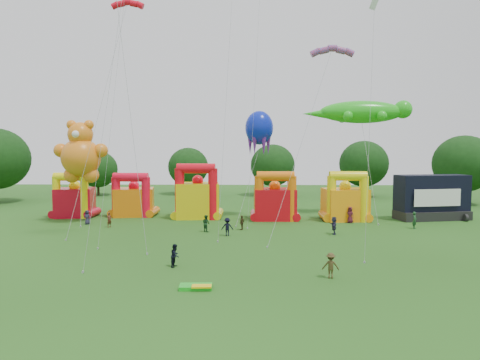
{
  "coord_description": "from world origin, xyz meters",
  "views": [
    {
      "loc": [
        3.95,
        -24.84,
        8.51
      ],
      "look_at": [
        2.81,
        18.0,
        5.51
      ],
      "focal_mm": 32.0,
      "sensor_mm": 36.0,
      "label": 1
    }
  ],
  "objects_px": {
    "spectator_0": "(87,217)",
    "spectator_4": "(242,223)",
    "stage_trailer": "(432,198)",
    "bouncy_castle_2": "(198,197)",
    "octopus_kite": "(251,171)",
    "teddy_bear_kite": "(81,160)",
    "bouncy_castle_0": "(74,200)",
    "gecko_kite": "(363,122)"
  },
  "relations": [
    {
      "from": "spectator_0",
      "to": "spectator_4",
      "type": "xyz_separation_m",
      "value": [
        17.84,
        -2.93,
        -0.04
      ]
    },
    {
      "from": "spectator_0",
      "to": "spectator_4",
      "type": "bearing_deg",
      "value": 0.14
    },
    {
      "from": "spectator_0",
      "to": "stage_trailer",
      "type": "bearing_deg",
      "value": 16.09
    },
    {
      "from": "bouncy_castle_2",
      "to": "octopus_kite",
      "type": "distance_m",
      "value": 7.66
    },
    {
      "from": "bouncy_castle_2",
      "to": "teddy_bear_kite",
      "type": "xyz_separation_m",
      "value": [
        -13.11,
        -3.81,
        4.74
      ]
    },
    {
      "from": "stage_trailer",
      "to": "spectator_0",
      "type": "height_order",
      "value": "stage_trailer"
    },
    {
      "from": "bouncy_castle_0",
      "to": "spectator_0",
      "type": "xyz_separation_m",
      "value": [
        3.73,
        -5.4,
        -1.38
      ]
    },
    {
      "from": "gecko_kite",
      "to": "octopus_kite",
      "type": "distance_m",
      "value": 16.16
    },
    {
      "from": "stage_trailer",
      "to": "teddy_bear_kite",
      "type": "relative_size",
      "value": 0.76
    },
    {
      "from": "bouncy_castle_0",
      "to": "stage_trailer",
      "type": "relative_size",
      "value": 0.62
    },
    {
      "from": "bouncy_castle_0",
      "to": "octopus_kite",
      "type": "bearing_deg",
      "value": -4.99
    },
    {
      "from": "gecko_kite",
      "to": "spectator_0",
      "type": "height_order",
      "value": "gecko_kite"
    },
    {
      "from": "stage_trailer",
      "to": "spectator_4",
      "type": "distance_m",
      "value": 24.51
    },
    {
      "from": "gecko_kite",
      "to": "spectator_4",
      "type": "relative_size",
      "value": 9.6
    },
    {
      "from": "gecko_kite",
      "to": "bouncy_castle_0",
      "type": "bearing_deg",
      "value": -176.58
    },
    {
      "from": "bouncy_castle_0",
      "to": "teddy_bear_kite",
      "type": "height_order",
      "value": "teddy_bear_kite"
    },
    {
      "from": "bouncy_castle_0",
      "to": "bouncy_castle_2",
      "type": "xyz_separation_m",
      "value": [
        15.82,
        -0.42,
        0.41
      ]
    },
    {
      "from": "bouncy_castle_2",
      "to": "spectator_4",
      "type": "relative_size",
      "value": 4.39
    },
    {
      "from": "stage_trailer",
      "to": "spectator_0",
      "type": "xyz_separation_m",
      "value": [
        -41.03,
        -4.76,
        -1.85
      ]
    },
    {
      "from": "stage_trailer",
      "to": "bouncy_castle_2",
      "type": "bearing_deg",
      "value": 179.57
    },
    {
      "from": "gecko_kite",
      "to": "spectator_0",
      "type": "relative_size",
      "value": 9.18
    },
    {
      "from": "gecko_kite",
      "to": "spectator_4",
      "type": "xyz_separation_m",
      "value": [
        -15.33,
        -10.53,
        -11.3
      ]
    },
    {
      "from": "bouncy_castle_0",
      "to": "teddy_bear_kite",
      "type": "bearing_deg",
      "value": -57.31
    },
    {
      "from": "spectator_0",
      "to": "gecko_kite",
      "type": "bearing_deg",
      "value": 22.38
    },
    {
      "from": "bouncy_castle_0",
      "to": "gecko_kite",
      "type": "xyz_separation_m",
      "value": [
        36.9,
        2.21,
        9.89
      ]
    },
    {
      "from": "stage_trailer",
      "to": "octopus_kite",
      "type": "distance_m",
      "value": 22.52
    },
    {
      "from": "teddy_bear_kite",
      "to": "octopus_kite",
      "type": "xyz_separation_m",
      "value": [
        19.82,
        2.26,
        -1.37
      ]
    },
    {
      "from": "octopus_kite",
      "to": "spectator_0",
      "type": "height_order",
      "value": "octopus_kite"
    },
    {
      "from": "spectator_0",
      "to": "spectator_4",
      "type": "relative_size",
      "value": 1.05
    },
    {
      "from": "spectator_4",
      "to": "bouncy_castle_0",
      "type": "bearing_deg",
      "value": -85.33
    },
    {
      "from": "bouncy_castle_0",
      "to": "stage_trailer",
      "type": "xyz_separation_m",
      "value": [
        44.77,
        -0.63,
        0.47
      ]
    },
    {
      "from": "bouncy_castle_0",
      "to": "teddy_bear_kite",
      "type": "distance_m",
      "value": 7.19
    },
    {
      "from": "bouncy_castle_0",
      "to": "teddy_bear_kite",
      "type": "relative_size",
      "value": 0.47
    },
    {
      "from": "teddy_bear_kite",
      "to": "octopus_kite",
      "type": "relative_size",
      "value": 0.89
    },
    {
      "from": "bouncy_castle_2",
      "to": "octopus_kite",
      "type": "xyz_separation_m",
      "value": [
        6.7,
        -1.55,
        3.37
      ]
    },
    {
      "from": "bouncy_castle_0",
      "to": "spectator_4",
      "type": "distance_m",
      "value": 23.17
    },
    {
      "from": "gecko_kite",
      "to": "bouncy_castle_2",
      "type": "bearing_deg",
      "value": -172.9
    },
    {
      "from": "teddy_bear_kite",
      "to": "gecko_kite",
      "type": "height_order",
      "value": "gecko_kite"
    },
    {
      "from": "bouncy_castle_2",
      "to": "stage_trailer",
      "type": "bearing_deg",
      "value": -0.43
    },
    {
      "from": "octopus_kite",
      "to": "bouncy_castle_2",
      "type": "bearing_deg",
      "value": 166.99
    },
    {
      "from": "bouncy_castle_2",
      "to": "bouncy_castle_0",
      "type": "bearing_deg",
      "value": 178.49
    },
    {
      "from": "octopus_kite",
      "to": "spectator_4",
      "type": "relative_size",
      "value": 8.64
    }
  ]
}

